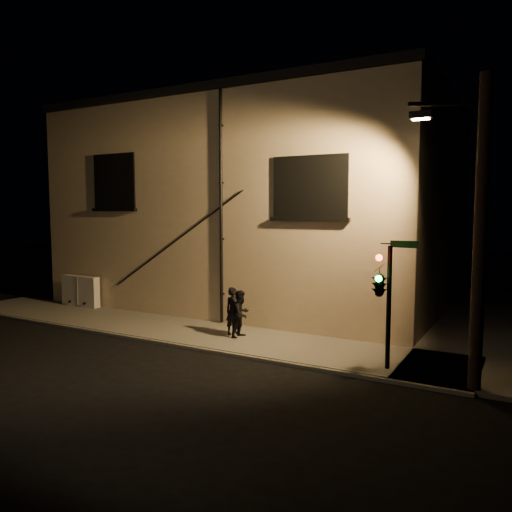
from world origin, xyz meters
The scene contains 8 objects.
ground centered at (0.00, 0.00, 0.00)m, with size 90.00×90.00×0.00m, color black.
sidewalk centered at (1.22, 4.39, 0.06)m, with size 21.00×16.00×0.12m.
building centered at (-3.00, 8.99, 4.40)m, with size 16.20×12.23×8.80m.
utility_cabinet centered at (-8.87, 2.70, 0.77)m, with size 1.97×0.33×1.29m, color silver.
pedestrian_a centered at (-0.58, 1.76, 0.91)m, with size 0.57×0.38×1.57m, color black.
pedestrian_b centered at (-0.18, 1.58, 0.89)m, with size 0.74×0.58×1.53m, color black.
traffic_signal centered at (4.61, 0.58, 2.38)m, with size 1.25×1.98×3.36m.
streetlamp_pole centered at (6.86, 0.27, 3.85)m, with size 2.03×1.39×7.27m.
Camera 1 is at (8.01, -12.07, 4.28)m, focal length 35.00 mm.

